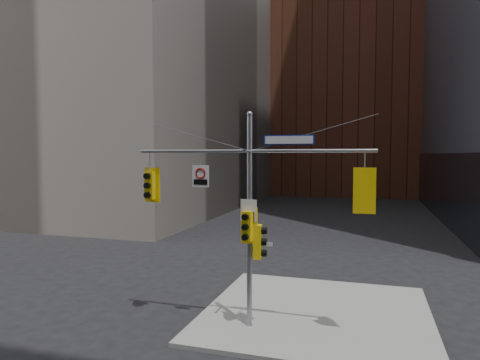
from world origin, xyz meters
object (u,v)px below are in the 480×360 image
Objects in this scene: signal_assembly at (250,199)px; traffic_light_pole_front at (247,226)px; traffic_light_east_arm at (364,190)px; street_sign_blade at (289,140)px; traffic_light_west_arm at (150,185)px; regulatory_sign_arm at (201,175)px; traffic_light_pole_side at (259,242)px.

signal_assembly is 6.64× the size of traffic_light_pole_front.
traffic_light_east_arm is 1.15× the size of traffic_light_pole_front.
traffic_light_east_arm is 0.85× the size of street_sign_blade.
regulatory_sign_arm is (1.95, -0.03, 0.37)m from traffic_light_west_arm.
traffic_light_east_arm is at bearing 3.08° from traffic_light_west_arm.
signal_assembly is 3.69m from traffic_light_west_arm.
traffic_light_west_arm is 1.11× the size of traffic_light_pole_side.
traffic_light_east_arm is 2.80m from street_sign_blade.
regulatory_sign_arm is (-2.05, -0.03, 2.16)m from traffic_light_pole_side.
regulatory_sign_arm is at bearing -179.33° from signal_assembly.
regulatory_sign_arm reaches higher than traffic_light_east_arm.
street_sign_blade is at bearing -96.15° from traffic_light_pole_side.
regulatory_sign_arm reaches higher than traffic_light_pole_front.
traffic_light_pole_side is (0.33, 0.01, -1.41)m from signal_assembly.
traffic_light_east_arm is at bearing -0.42° from regulatory_sign_arm.
traffic_light_pole_front is (-0.33, -0.28, 0.55)m from traffic_light_pole_side.
street_sign_blade is at bearing -0.21° from regulatory_sign_arm.
traffic_light_pole_front is 3.09m from street_sign_blade.
street_sign_blade is (-2.33, 0.00, 1.55)m from traffic_light_east_arm.
traffic_light_pole_front is (3.67, -0.28, -1.24)m from traffic_light_west_arm.
traffic_light_pole_side is 0.93× the size of traffic_light_pole_front.
regulatory_sign_arm is (-1.73, -0.02, 0.76)m from signal_assembly.
traffic_light_west_arm is 1.98m from regulatory_sign_arm.
traffic_light_pole_front is at bearing -89.86° from signal_assembly.
regulatory_sign_arm is at bearing -2.36° from traffic_light_east_arm.
traffic_light_west_arm is at bearing 178.38° from regulatory_sign_arm.
traffic_light_pole_side is 3.48m from street_sign_blade.
regulatory_sign_arm is (-1.73, 0.25, 1.61)m from traffic_light_pole_front.
street_sign_blade is 3.24m from regulatory_sign_arm.
traffic_light_west_arm is 0.76× the size of street_sign_blade.
traffic_light_west_arm is at bearing 179.80° from signal_assembly.
traffic_light_west_arm is at bearing 178.55° from street_sign_blade.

